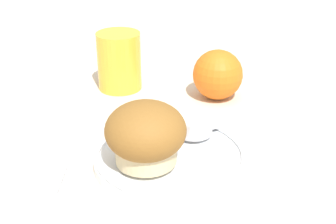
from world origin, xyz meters
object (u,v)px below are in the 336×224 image
(muffin, at_px, (146,134))
(butter_knife, at_px, (171,133))
(orange_fruit, at_px, (218,75))
(juice_glass, at_px, (119,61))

(muffin, distance_m, butter_knife, 0.08)
(muffin, height_order, orange_fruit, muffin)
(butter_knife, xyz_separation_m, orange_fruit, (0.08, 0.17, 0.02))
(muffin, relative_size, juice_glass, 0.99)
(butter_knife, bearing_deg, juice_glass, 93.00)
(juice_glass, bearing_deg, muffin, -77.27)
(butter_knife, distance_m, orange_fruit, 0.19)
(muffin, relative_size, butter_knife, 0.66)
(orange_fruit, height_order, juice_glass, juice_glass)
(butter_knife, height_order, juice_glass, juice_glass)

